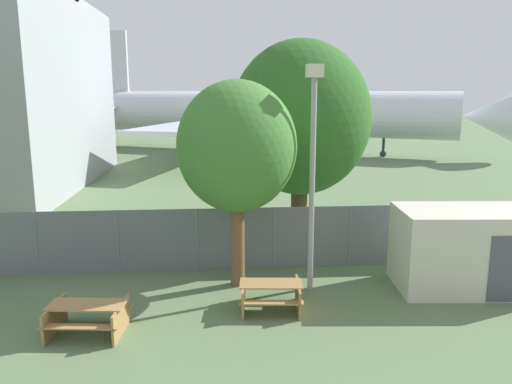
{
  "coord_description": "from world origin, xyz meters",
  "views": [
    {
      "loc": [
        -1.88,
        -4.77,
        5.8
      ],
      "look_at": [
        -0.37,
        13.98,
        2.0
      ],
      "focal_mm": 35.0,
      "sensor_mm": 36.0,
      "label": 1
    }
  ],
  "objects_px": {
    "portable_cabin": "(466,249)",
    "tree_left_of_cabin": "(300,119)",
    "picnic_bench_open_grass": "(88,315)",
    "tree_behind_benches": "(237,148)",
    "airplane": "(257,113)",
    "picnic_bench_near_cabin": "(271,293)"
  },
  "relations": [
    {
      "from": "portable_cabin",
      "to": "picnic_bench_near_cabin",
      "type": "bearing_deg",
      "value": -165.5
    },
    {
      "from": "picnic_bench_near_cabin",
      "to": "picnic_bench_open_grass",
      "type": "distance_m",
      "value": 4.69
    },
    {
      "from": "portable_cabin",
      "to": "picnic_bench_open_grass",
      "type": "distance_m",
      "value": 10.74
    },
    {
      "from": "portable_cabin",
      "to": "airplane",
      "type": "bearing_deg",
      "value": 99.71
    },
    {
      "from": "picnic_bench_open_grass",
      "to": "picnic_bench_near_cabin",
      "type": "bearing_deg",
      "value": 12.13
    },
    {
      "from": "airplane",
      "to": "picnic_bench_open_grass",
      "type": "distance_m",
      "value": 38.25
    },
    {
      "from": "picnic_bench_near_cabin",
      "to": "portable_cabin",
      "type": "bearing_deg",
      "value": 10.16
    },
    {
      "from": "portable_cabin",
      "to": "tree_left_of_cabin",
      "type": "xyz_separation_m",
      "value": [
        -4.16,
        5.11,
        3.59
      ]
    },
    {
      "from": "portable_cabin",
      "to": "tree_left_of_cabin",
      "type": "relative_size",
      "value": 0.54
    },
    {
      "from": "tree_behind_benches",
      "to": "tree_left_of_cabin",
      "type": "bearing_deg",
      "value": 59.16
    },
    {
      "from": "portable_cabin",
      "to": "picnic_bench_open_grass",
      "type": "xyz_separation_m",
      "value": [
        -10.52,
        -2.05,
        -0.73
      ]
    },
    {
      "from": "portable_cabin",
      "to": "picnic_bench_open_grass",
      "type": "relative_size",
      "value": 2.11
    },
    {
      "from": "airplane",
      "to": "picnic_bench_open_grass",
      "type": "xyz_separation_m",
      "value": [
        -7.19,
        -37.43,
        -3.22
      ]
    },
    {
      "from": "portable_cabin",
      "to": "picnic_bench_open_grass",
      "type": "bearing_deg",
      "value": -164.64
    },
    {
      "from": "picnic_bench_near_cabin",
      "to": "airplane",
      "type": "bearing_deg",
      "value": 85.91
    },
    {
      "from": "airplane",
      "to": "picnic_bench_open_grass",
      "type": "bearing_deg",
      "value": -75.31
    },
    {
      "from": "picnic_bench_open_grass",
      "to": "tree_behind_benches",
      "type": "distance_m",
      "value": 6.02
    },
    {
      "from": "airplane",
      "to": "picnic_bench_open_grass",
      "type": "relative_size",
      "value": 21.68
    },
    {
      "from": "airplane",
      "to": "tree_behind_benches",
      "type": "height_order",
      "value": "airplane"
    },
    {
      "from": "airplane",
      "to": "portable_cabin",
      "type": "distance_m",
      "value": 35.62
    },
    {
      "from": "picnic_bench_open_grass",
      "to": "tree_behind_benches",
      "type": "bearing_deg",
      "value": 36.89
    },
    {
      "from": "tree_left_of_cabin",
      "to": "picnic_bench_open_grass",
      "type": "bearing_deg",
      "value": -131.61
    }
  ]
}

